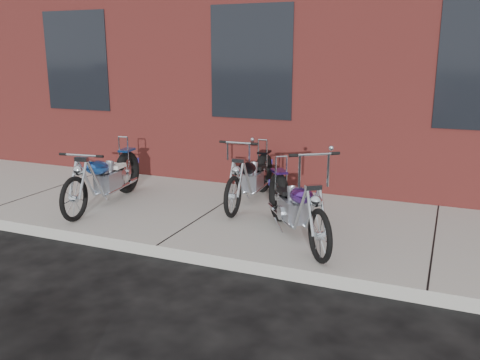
% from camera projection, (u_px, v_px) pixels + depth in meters
% --- Properties ---
extents(ground, '(120.00, 120.00, 0.00)m').
position_uv_depth(ground, '(157.00, 258.00, 5.99)').
color(ground, black).
rests_on(ground, ground).
extents(sidewalk, '(22.00, 3.00, 0.15)m').
position_uv_depth(sidewalk, '(212.00, 215.00, 7.31)').
color(sidewalk, '#979797').
rests_on(sidewalk, ground).
extents(chopper_purple, '(1.30, 1.72, 1.16)m').
position_uv_depth(chopper_purple, '(296.00, 208.00, 6.13)').
color(chopper_purple, black).
rests_on(chopper_purple, sidewalk).
extents(chopper_blue, '(0.52, 2.12, 0.92)m').
position_uv_depth(chopper_blue, '(105.00, 179.00, 7.49)').
color(chopper_blue, black).
rests_on(chopper_blue, sidewalk).
extents(chopper_third, '(0.49, 2.00, 1.02)m').
position_uv_depth(chopper_third, '(251.00, 179.00, 7.59)').
color(chopper_third, black).
rests_on(chopper_third, sidewalk).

